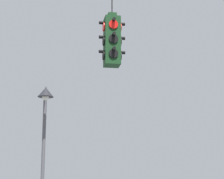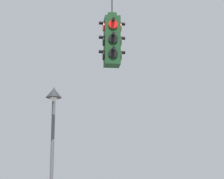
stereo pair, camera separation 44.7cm
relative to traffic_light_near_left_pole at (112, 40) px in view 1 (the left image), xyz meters
name	(u,v)px [view 1 (the left image)]	position (x,y,z in m)	size (l,w,h in m)	color
traffic_light_near_left_pole	(112,40)	(0.00, 0.00, 0.00)	(0.58, 0.58, 4.17)	#143819
street_lamp	(44,125)	(-1.31, 5.73, -1.06)	(0.54, 0.92, 5.46)	#515156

